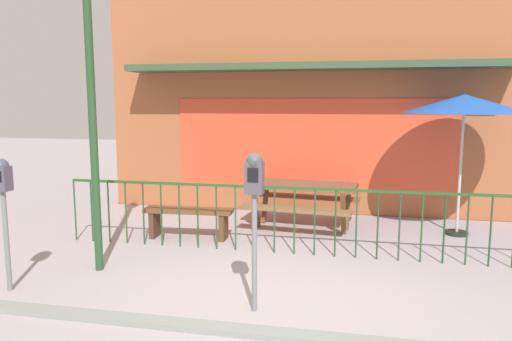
{
  "coord_description": "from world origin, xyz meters",
  "views": [
    {
      "loc": [
        0.83,
        -4.83,
        2.16
      ],
      "look_at": [
        -0.64,
        2.2,
        1.12
      ],
      "focal_mm": 34.06,
      "sensor_mm": 36.0,
      "label": 1
    }
  ],
  "objects_px": {
    "patio_umbrella": "(464,105)",
    "parking_meter_far": "(3,189)",
    "street_lamp": "(89,54)",
    "patio_bench": "(189,217)",
    "picnic_table_left": "(302,193)",
    "parking_meter_near": "(254,190)"
  },
  "relations": [
    {
      "from": "parking_meter_near",
      "to": "parking_meter_far",
      "type": "height_order",
      "value": "parking_meter_near"
    },
    {
      "from": "parking_meter_near",
      "to": "street_lamp",
      "type": "distance_m",
      "value": 2.77
    },
    {
      "from": "patio_umbrella",
      "to": "parking_meter_far",
      "type": "bearing_deg",
      "value": -147.13
    },
    {
      "from": "patio_umbrella",
      "to": "parking_meter_far",
      "type": "distance_m",
      "value": 6.6
    },
    {
      "from": "picnic_table_left",
      "to": "patio_umbrella",
      "type": "height_order",
      "value": "patio_umbrella"
    },
    {
      "from": "street_lamp",
      "to": "patio_bench",
      "type": "bearing_deg",
      "value": 68.14
    },
    {
      "from": "street_lamp",
      "to": "parking_meter_near",
      "type": "bearing_deg",
      "value": -19.9
    },
    {
      "from": "patio_umbrella",
      "to": "street_lamp",
      "type": "bearing_deg",
      "value": -150.79
    },
    {
      "from": "patio_umbrella",
      "to": "parking_meter_far",
      "type": "relative_size",
      "value": 1.48
    },
    {
      "from": "picnic_table_left",
      "to": "parking_meter_near",
      "type": "relative_size",
      "value": 1.18
    },
    {
      "from": "patio_bench",
      "to": "picnic_table_left",
      "type": "bearing_deg",
      "value": 30.49
    },
    {
      "from": "parking_meter_far",
      "to": "street_lamp",
      "type": "distance_m",
      "value": 1.87
    },
    {
      "from": "picnic_table_left",
      "to": "patio_umbrella",
      "type": "distance_m",
      "value": 2.92
    },
    {
      "from": "picnic_table_left",
      "to": "street_lamp",
      "type": "xyz_separation_m",
      "value": [
        -2.32,
        -2.59,
        2.11
      ]
    },
    {
      "from": "patio_bench",
      "to": "street_lamp",
      "type": "distance_m",
      "value": 2.93
    },
    {
      "from": "patio_umbrella",
      "to": "patio_bench",
      "type": "relative_size",
      "value": 1.59
    },
    {
      "from": "picnic_table_left",
      "to": "parking_meter_far",
      "type": "height_order",
      "value": "parking_meter_far"
    },
    {
      "from": "picnic_table_left",
      "to": "patio_bench",
      "type": "xyz_separation_m",
      "value": [
        -1.68,
        -0.99,
        -0.26
      ]
    },
    {
      "from": "parking_meter_near",
      "to": "street_lamp",
      "type": "bearing_deg",
      "value": 160.1
    },
    {
      "from": "patio_bench",
      "to": "street_lamp",
      "type": "bearing_deg",
      "value": -111.86
    },
    {
      "from": "picnic_table_left",
      "to": "patio_bench",
      "type": "bearing_deg",
      "value": -149.51
    },
    {
      "from": "patio_bench",
      "to": "parking_meter_far",
      "type": "bearing_deg",
      "value": -117.88
    }
  ]
}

